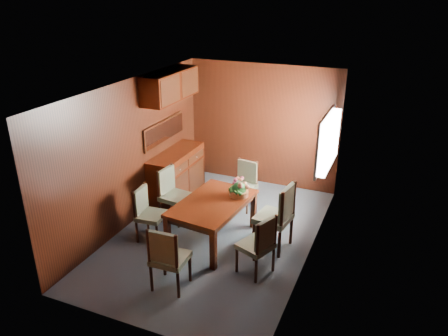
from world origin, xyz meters
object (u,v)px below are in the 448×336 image
at_px(dining_table, 213,207).
at_px(chair_left_near, 147,211).
at_px(chair_right_near, 260,243).
at_px(chair_head, 167,256).
at_px(sideboard, 177,174).
at_px(flower_centerpiece, 239,187).

height_order(dining_table, chair_left_near, chair_left_near).
height_order(chair_right_near, chair_head, chair_head).
bearing_deg(dining_table, chair_head, -85.83).
height_order(sideboard, chair_left_near, sideboard).
relative_size(sideboard, dining_table, 0.92).
distance_m(sideboard, chair_head, 2.77).
distance_m(sideboard, chair_right_near, 2.79).
relative_size(sideboard, chair_head, 1.49).
bearing_deg(chair_right_near, chair_head, 150.31).
height_order(dining_table, chair_right_near, chair_right_near).
bearing_deg(dining_table, flower_centerpiece, 54.72).
bearing_deg(chair_head, dining_table, 85.56).
bearing_deg(chair_left_near, chair_right_near, 78.85).
height_order(chair_left_near, chair_head, chair_head).
xyz_separation_m(sideboard, flower_centerpiece, (1.56, -0.80, 0.38)).
xyz_separation_m(sideboard, chair_left_near, (0.29, -1.49, 0.04)).
bearing_deg(chair_head, chair_left_near, 130.37).
xyz_separation_m(dining_table, chair_left_near, (-0.97, -0.35, -0.09)).
bearing_deg(chair_left_near, flower_centerpiece, 113.42).
bearing_deg(dining_table, sideboard, 143.46).
relative_size(dining_table, chair_right_near, 1.69).
xyz_separation_m(dining_table, chair_right_near, (0.95, -0.55, -0.08)).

